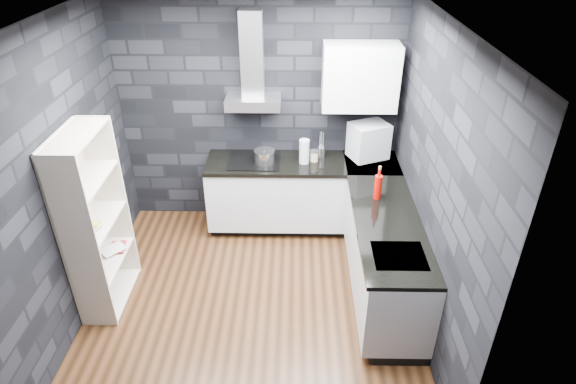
{
  "coord_description": "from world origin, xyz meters",
  "views": [
    {
      "loc": [
        0.42,
        -3.6,
        3.44
      ],
      "look_at": [
        0.35,
        0.45,
        1.0
      ],
      "focal_mm": 30.0,
      "sensor_mm": 36.0,
      "label": 1
    }
  ],
  "objects_px": {
    "pot": "(265,157)",
    "fruit_bowl": "(91,226)",
    "appliance_garage": "(369,141)",
    "bookshelf": "(96,223)",
    "utensil_crock": "(321,153)",
    "glass_vase": "(304,151)",
    "red_bottle": "(378,187)",
    "storage_jar": "(314,156)"
  },
  "relations": [
    {
      "from": "pot",
      "to": "bookshelf",
      "type": "xyz_separation_m",
      "value": [
        -1.49,
        -1.23,
        -0.08
      ]
    },
    {
      "from": "bookshelf",
      "to": "glass_vase",
      "type": "bearing_deg",
      "value": 32.74
    },
    {
      "from": "storage_jar",
      "to": "utensil_crock",
      "type": "relative_size",
      "value": 0.95
    },
    {
      "from": "red_bottle",
      "to": "bookshelf",
      "type": "distance_m",
      "value": 2.71
    },
    {
      "from": "pot",
      "to": "glass_vase",
      "type": "height_order",
      "value": "glass_vase"
    },
    {
      "from": "appliance_garage",
      "to": "fruit_bowl",
      "type": "distance_m",
      "value": 3.05
    },
    {
      "from": "storage_jar",
      "to": "utensil_crock",
      "type": "height_order",
      "value": "utensil_crock"
    },
    {
      "from": "storage_jar",
      "to": "appliance_garage",
      "type": "distance_m",
      "value": 0.64
    },
    {
      "from": "glass_vase",
      "to": "red_bottle",
      "type": "distance_m",
      "value": 1.04
    },
    {
      "from": "utensil_crock",
      "to": "red_bottle",
      "type": "relative_size",
      "value": 0.48
    },
    {
      "from": "storage_jar",
      "to": "glass_vase",
      "type": "bearing_deg",
      "value": -157.49
    },
    {
      "from": "storage_jar",
      "to": "appliance_garage",
      "type": "bearing_deg",
      "value": 6.75
    },
    {
      "from": "glass_vase",
      "to": "bookshelf",
      "type": "distance_m",
      "value": 2.31
    },
    {
      "from": "utensil_crock",
      "to": "appliance_garage",
      "type": "bearing_deg",
      "value": -1.93
    },
    {
      "from": "red_bottle",
      "to": "fruit_bowl",
      "type": "relative_size",
      "value": 1.24
    },
    {
      "from": "glass_vase",
      "to": "utensil_crock",
      "type": "xyz_separation_m",
      "value": [
        0.2,
        0.14,
        -0.08
      ]
    },
    {
      "from": "red_bottle",
      "to": "appliance_garage",
      "type": "bearing_deg",
      "value": 89.41
    },
    {
      "from": "appliance_garage",
      "to": "bookshelf",
      "type": "height_order",
      "value": "bookshelf"
    },
    {
      "from": "red_bottle",
      "to": "utensil_crock",
      "type": "bearing_deg",
      "value": 120.46
    },
    {
      "from": "glass_vase",
      "to": "bookshelf",
      "type": "bearing_deg",
      "value": -147.27
    },
    {
      "from": "pot",
      "to": "appliance_garage",
      "type": "bearing_deg",
      "value": 6.71
    },
    {
      "from": "utensil_crock",
      "to": "storage_jar",
      "type": "bearing_deg",
      "value": -131.85
    },
    {
      "from": "glass_vase",
      "to": "fruit_bowl",
      "type": "bearing_deg",
      "value": -145.21
    },
    {
      "from": "bookshelf",
      "to": "fruit_bowl",
      "type": "xyz_separation_m",
      "value": [
        0.0,
        -0.1,
        0.04
      ]
    },
    {
      "from": "pot",
      "to": "storage_jar",
      "type": "distance_m",
      "value": 0.57
    },
    {
      "from": "pot",
      "to": "fruit_bowl",
      "type": "xyz_separation_m",
      "value": [
        -1.49,
        -1.33,
        -0.04
      ]
    },
    {
      "from": "appliance_garage",
      "to": "red_bottle",
      "type": "distance_m",
      "value": 0.88
    },
    {
      "from": "utensil_crock",
      "to": "fruit_bowl",
      "type": "relative_size",
      "value": 0.59
    },
    {
      "from": "storage_jar",
      "to": "appliance_garage",
      "type": "relative_size",
      "value": 0.28
    },
    {
      "from": "pot",
      "to": "utensil_crock",
      "type": "bearing_deg",
      "value": 13.67
    },
    {
      "from": "storage_jar",
      "to": "red_bottle",
      "type": "relative_size",
      "value": 0.46
    },
    {
      "from": "pot",
      "to": "red_bottle",
      "type": "bearing_deg",
      "value": -32.23
    },
    {
      "from": "pot",
      "to": "appliance_garage",
      "type": "relative_size",
      "value": 0.55
    },
    {
      "from": "pot",
      "to": "bookshelf",
      "type": "relative_size",
      "value": 0.12
    },
    {
      "from": "utensil_crock",
      "to": "bookshelf",
      "type": "distance_m",
      "value": 2.54
    },
    {
      "from": "glass_vase",
      "to": "red_bottle",
      "type": "bearing_deg",
      "value": -46.33
    },
    {
      "from": "utensil_crock",
      "to": "appliance_garage",
      "type": "height_order",
      "value": "appliance_garage"
    },
    {
      "from": "utensil_crock",
      "to": "appliance_garage",
      "type": "distance_m",
      "value": 0.56
    },
    {
      "from": "storage_jar",
      "to": "fruit_bowl",
      "type": "bearing_deg",
      "value": -145.82
    },
    {
      "from": "storage_jar",
      "to": "red_bottle",
      "type": "bearing_deg",
      "value": -52.91
    },
    {
      "from": "appliance_garage",
      "to": "bookshelf",
      "type": "xyz_separation_m",
      "value": [
        -2.67,
        -1.37,
        -0.22
      ]
    },
    {
      "from": "glass_vase",
      "to": "appliance_garage",
      "type": "distance_m",
      "value": 0.74
    }
  ]
}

